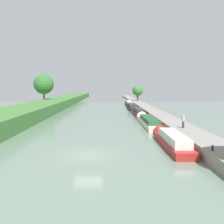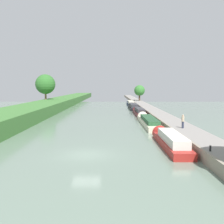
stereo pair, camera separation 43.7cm
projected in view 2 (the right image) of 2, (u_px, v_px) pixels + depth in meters
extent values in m
plane|color=slate|center=(85.00, 154.00, 23.47)|extent=(160.00, 160.00, 0.00)
cube|color=gray|center=(213.00, 149.00, 23.45)|extent=(3.23, 260.00, 0.97)
cube|color=gray|center=(193.00, 149.00, 23.44)|extent=(0.25, 260.00, 1.02)
cube|color=maroon|center=(170.00, 144.00, 26.19)|extent=(1.92, 10.36, 0.67)
cube|color=silver|center=(172.00, 138.00, 25.60)|extent=(1.57, 7.25, 0.81)
cone|color=maroon|center=(160.00, 134.00, 31.92)|extent=(1.82, 1.15, 1.82)
cube|color=beige|center=(148.00, 123.00, 41.04)|extent=(2.03, 14.23, 0.73)
cube|color=#234C2D|center=(149.00, 119.00, 40.27)|extent=(1.67, 9.96, 0.57)
cone|color=beige|center=(142.00, 117.00, 48.72)|extent=(1.93, 1.22, 1.93)
cube|color=maroon|center=(139.00, 113.00, 56.10)|extent=(1.81, 11.54, 0.73)
cube|color=#333338|center=(139.00, 110.00, 55.46)|extent=(1.49, 8.08, 0.75)
cone|color=maroon|center=(136.00, 110.00, 62.39)|extent=(1.72, 1.09, 1.72)
cube|color=black|center=(133.00, 108.00, 69.64)|extent=(2.15, 11.12, 0.62)
cube|color=#333338|center=(133.00, 105.00, 69.01)|extent=(1.77, 7.78, 0.88)
cone|color=black|center=(131.00, 106.00, 75.81)|extent=(2.05, 1.29, 2.05)
cube|color=#141E42|center=(130.00, 104.00, 83.53)|extent=(1.88, 12.70, 0.70)
cube|color=beige|center=(130.00, 102.00, 82.83)|extent=(1.54, 8.89, 0.75)
cone|color=#141E42|center=(128.00, 103.00, 90.41)|extent=(1.79, 1.13, 1.79)
cylinder|color=#4C3828|center=(139.00, 97.00, 93.18)|extent=(0.56, 0.56, 2.56)
sphere|color=#33702D|center=(139.00, 90.00, 92.95)|extent=(3.73, 3.73, 3.73)
cylinder|color=brown|center=(45.00, 95.00, 76.32)|extent=(0.53, 0.53, 2.84)
sphere|color=#2D6628|center=(45.00, 84.00, 76.03)|extent=(5.67, 5.67, 5.67)
cylinder|color=#282D42|center=(182.00, 125.00, 32.00)|extent=(0.26, 0.26, 0.82)
cylinder|color=tan|center=(182.00, 119.00, 31.93)|extent=(0.34, 0.34, 0.62)
sphere|color=tan|center=(182.00, 115.00, 31.89)|extent=(0.22, 0.22, 0.22)
cylinder|color=black|center=(209.00, 148.00, 20.67)|extent=(0.16, 0.16, 0.45)
cylinder|color=black|center=(134.00, 100.00, 90.65)|extent=(0.16, 0.16, 0.45)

